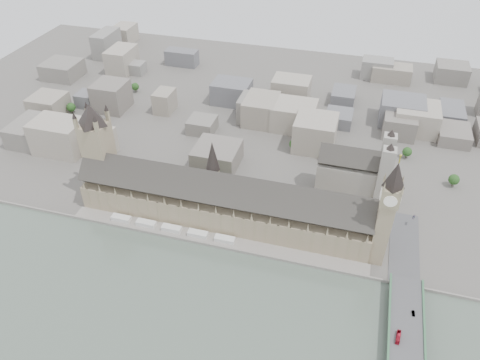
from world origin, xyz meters
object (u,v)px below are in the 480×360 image
(westminster_abbey, at_px, (355,172))
(car_approach, at_px, (414,217))
(elizabeth_tower, at_px, (388,208))
(victoria_tower, at_px, (98,148))
(palace_of_westminster, at_px, (223,202))
(car_silver, at_px, (413,313))
(red_bus_north, at_px, (398,337))

(westminster_abbey, relative_size, car_approach, 14.40)
(elizabeth_tower, relative_size, victoria_tower, 1.07)
(westminster_abbey, height_order, car_approach, westminster_abbey)
(palace_of_westminster, distance_m, car_silver, 180.51)
(car_silver, bearing_deg, palace_of_westminster, 150.84)
(elizabeth_tower, bearing_deg, red_bus_north, -77.39)
(victoria_tower, bearing_deg, car_approach, 6.69)
(elizabeth_tower, distance_m, car_approach, 76.33)
(car_approach, bearing_deg, car_silver, -77.89)
(westminster_abbey, distance_m, car_silver, 154.99)
(victoria_tower, xyz_separation_m, red_bus_north, (278.12, -99.01, -43.40))
(elizabeth_tower, bearing_deg, car_silver, -63.41)
(car_silver, distance_m, car_approach, 109.00)
(westminster_abbey, bearing_deg, red_bus_north, -74.94)
(car_approach, bearing_deg, victoria_tower, -160.44)
(palace_of_westminster, relative_size, elizabeth_tower, 2.47)
(palace_of_westminster, xyz_separation_m, car_approach, (167.98, 40.30, -11.77))
(westminster_abbey, bearing_deg, car_silver, -68.89)
(victoria_tower, height_order, westminster_abbey, victoria_tower)
(victoria_tower, relative_size, red_bus_north, 8.94)
(red_bus_north, bearing_deg, car_approach, 91.15)
(palace_of_westminster, xyz_separation_m, red_bus_north, (156.12, -92.71, -10.90))
(westminster_abbey, relative_size, car_silver, 13.99)
(palace_of_westminster, bearing_deg, westminster_abbey, 34.17)
(red_bus_north, bearing_deg, car_silver, 72.82)
(westminster_abbey, bearing_deg, victoria_tower, -163.50)
(palace_of_westminster, xyz_separation_m, victoria_tower, (-122.00, 6.30, 32.50))
(elizabeth_tower, height_order, car_approach, elizabeth_tower)
(elizabeth_tower, distance_m, victoria_tower, 260.64)
(victoria_tower, bearing_deg, car_silver, -14.57)
(westminster_abbey, distance_m, car_approach, 68.41)
(elizabeth_tower, xyz_separation_m, car_silver, (28.53, -56.99, -47.04))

